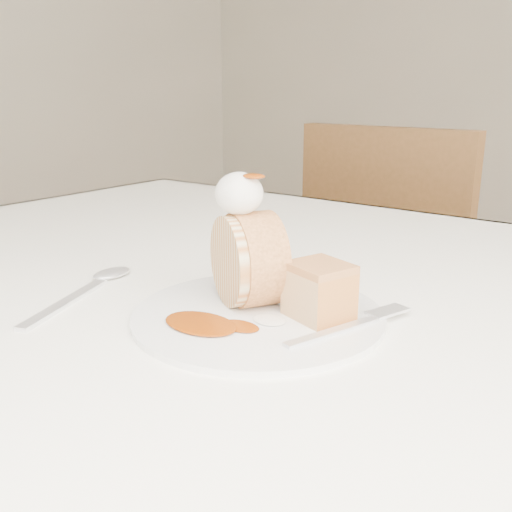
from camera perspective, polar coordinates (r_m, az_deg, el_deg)
The scene contains 10 objects.
table at distance 0.69m, azimuth 5.15°, elevation -9.54°, with size 1.40×0.90×0.75m.
chair_far at distance 1.46m, azimuth 13.96°, elevation -2.34°, with size 0.44×0.44×0.88m.
plate at distance 0.55m, azimuth 0.21°, elevation -5.93°, with size 0.24×0.24×0.01m, color white.
roulade_slice at distance 0.56m, azimuth -0.80°, elevation -0.35°, with size 0.09×0.09×0.05m, color #CCBC8E.
cake_chunk at distance 0.53m, azimuth 6.33°, elevation -3.80°, with size 0.05×0.05×0.04m, color #D18A4F.
whipped_cream at distance 0.54m, azimuth -1.70°, elevation 6.26°, with size 0.05×0.05×0.04m, color white.
caramel_drizzle at distance 0.53m, azimuth -0.24°, elevation 8.54°, with size 0.02×0.02×0.01m, color #833105.
caramel_pool at distance 0.52m, azimuth -5.57°, elevation -6.71°, with size 0.07×0.05×0.00m, color #833105, non-canonical shape.
fork at distance 0.50m, azimuth 7.65°, elevation -7.52°, with size 0.02×0.14×0.00m, color silver.
spoon at distance 0.61m, azimuth -18.49°, elevation -4.45°, with size 0.03×0.18×0.00m, color silver.
Camera 1 is at (0.32, -0.33, 0.96)m, focal length 40.00 mm.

